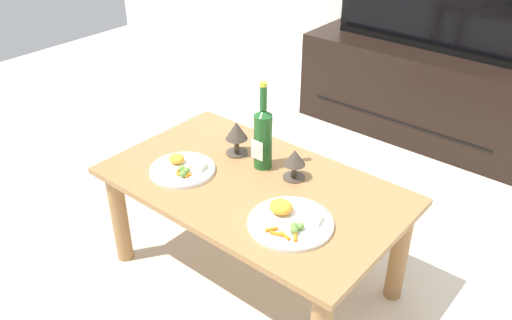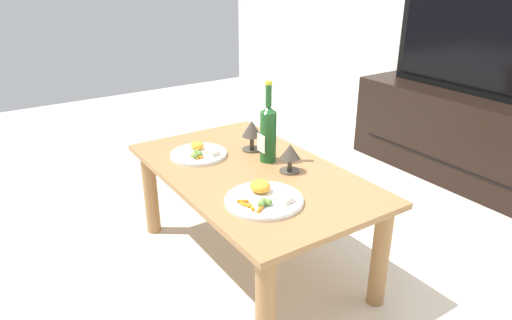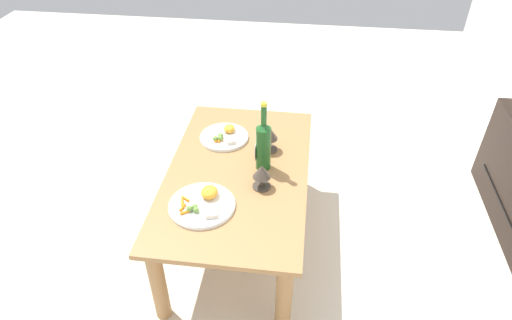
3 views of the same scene
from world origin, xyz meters
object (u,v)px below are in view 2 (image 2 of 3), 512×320
Objects in this scene: tv_stand at (462,136)px; tv_screen at (480,42)px; goblet_left at (252,130)px; goblet_right at (290,154)px; wine_bottle at (268,131)px; dinner_plate_right at (264,198)px; dining_table at (251,188)px; dinner_plate_left at (199,153)px.

tv_screen reaches higher than tv_stand.
goblet_left reaches higher than goblet_right.
wine_bottle is 1.23× the size of dinner_plate_right.
tv_screen is (-0.07, 1.62, 0.47)m from dining_table.
goblet_right is at bearing 52.37° from dining_table.
tv_stand reaches higher than dinner_plate_left.
goblet_right reaches higher than tv_stand.
dinner_plate_left is at bearing -106.40° from goblet_left.
dinner_plate_right is at bearing -79.39° from tv_screen.
dining_table is 0.30m from dinner_plate_left.
wine_bottle reaches higher than dinner_plate_right.
goblet_right is (0.16, -1.49, 0.28)m from tv_stand.
wine_bottle is 2.50× the size of goblet_left.
tv_stand is 11.34× the size of goblet_right.
goblet_right is at bearing 4.01° from wine_bottle.
goblet_left reaches higher than dining_table.
tv_stand is 1.75m from dinner_plate_left.
tv_screen reaches higher than goblet_right.
wine_bottle reaches higher than goblet_left.
tv_stand is at bearing 90.00° from tv_screen.
goblet_right is 0.42× the size of dinner_plate_right.
wine_bottle is at bearing -89.31° from tv_stand.
tv_stand is 5.40× the size of dinner_plate_left.
dinner_plate_right is (0.16, -0.24, -0.07)m from goblet_right.
dining_table is at bearing 23.07° from dinner_plate_left.
dining_table is 4.44× the size of dinner_plate_left.
goblet_left is (-0.19, 0.13, 0.18)m from dining_table.
dining_table is at bearing -87.68° from tv_stand.
tv_stand reaches higher than dining_table.
goblet_left is (-0.13, -1.49, -0.29)m from tv_screen.
dinner_plate_right is (0.32, -1.73, -0.37)m from tv_screen.
dinner_plate_right is at bearing 0.12° from dinner_plate_left.
tv_stand is at bearing 85.09° from goblet_left.
goblet_right reaches higher than dinner_plate_left.
dining_table is 1.68m from tv_screen.
tv_stand reaches higher than dinner_plate_right.
wine_bottle reaches higher than goblet_right.
tv_stand is at bearing 92.32° from dining_table.
wine_bottle is 0.40m from dinner_plate_right.
tv_screen reaches higher than dinner_plate_left.
dining_table is 0.26m from wine_bottle.
goblet_left is at bearing 73.60° from dinner_plate_left.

